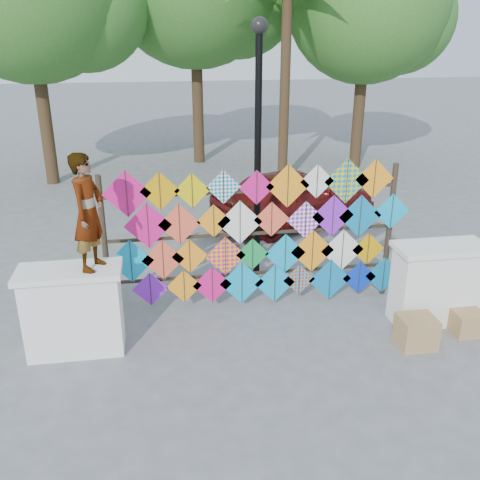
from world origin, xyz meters
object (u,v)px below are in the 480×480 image
at_px(lamppost, 258,129).
at_px(vendor_woman, 88,212).
at_px(sedan, 294,197).
at_px(kite_rack, 260,237).

bearing_deg(lamppost, vendor_woman, -140.38).
xyz_separation_m(sedan, lamppost, (-1.33, -2.42, 2.02)).
distance_m(vendor_woman, sedan, 6.26).
relative_size(sedan, lamppost, 0.88).
distance_m(kite_rack, lamppost, 1.96).
xyz_separation_m(kite_rack, lamppost, (0.19, 1.28, 1.47)).
relative_size(kite_rack, vendor_woman, 3.12).
height_order(kite_rack, sedan, kite_rack).
distance_m(sedan, lamppost, 3.42).
height_order(kite_rack, lamppost, lamppost).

